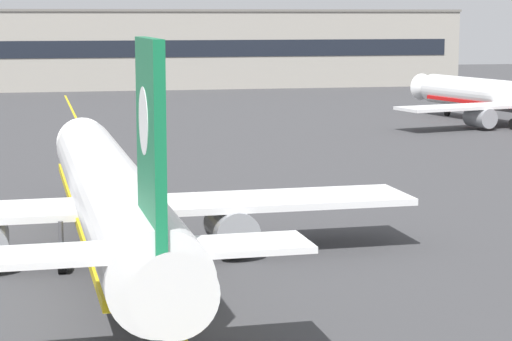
% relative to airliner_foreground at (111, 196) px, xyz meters
% --- Properties ---
extents(ground_plane, '(400.00, 400.00, 0.00)m').
position_rel_airliner_foreground_xyz_m(ground_plane, '(1.37, -11.30, -3.37)').
color(ground_plane, '#3D3D3F').
extents(taxiway_centreline, '(3.11, 179.98, 0.01)m').
position_rel_airliner_foreground_xyz_m(taxiway_centreline, '(1.37, 18.70, -3.37)').
color(taxiway_centreline, yellow).
rests_on(taxiway_centreline, ground).
extents(airliner_foreground, '(32.13, 41.48, 11.65)m').
position_rel_airliner_foreground_xyz_m(airliner_foreground, '(0.00, 0.00, 0.00)').
color(airliner_foreground, white).
rests_on(airliner_foreground, ground).
extents(safety_cone_by_nose_gear, '(0.44, 0.44, 0.55)m').
position_rel_airliner_foreground_xyz_m(safety_cone_by_nose_gear, '(1.97, 16.42, -3.11)').
color(safety_cone_by_nose_gear, orange).
rests_on(safety_cone_by_nose_gear, ground).
extents(terminal_building, '(139.42, 12.40, 13.43)m').
position_rel_airliner_foreground_xyz_m(terminal_building, '(-0.51, 122.34, 3.35)').
color(terminal_building, '#9E998E').
rests_on(terminal_building, ground).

